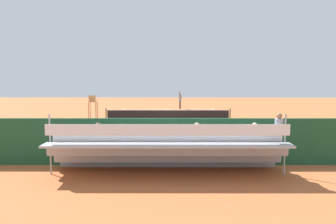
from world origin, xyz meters
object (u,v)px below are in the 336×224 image
Objects in this scene: bleacher_stand at (167,150)px; tennis_ball_near at (160,109)px; umpire_chair at (93,105)px; tennis_player at (180,100)px; courtside_bench at (202,148)px; tennis_net at (168,115)px; tennis_racket at (175,108)px; equipment_bag at (164,157)px.

bleacher_stand reaches higher than tennis_ball_near.
bleacher_stand is 137.27× the size of tennis_ball_near.
bleacher_stand is at bearing 92.07° from tennis_ball_near.
umpire_chair is 1.11× the size of tennis_player.
courtside_bench is (-7.72, 13.34, -0.76)m from umpire_chair.
tennis_player is at bearing -125.05° from umpire_chair.
tennis_net is 6.25m from umpire_chair.
tennis_net is 17.69× the size of tennis_racket.
equipment_bag is at bearing 87.85° from tennis_racket.
bleacher_stand is 25.57m from tennis_ball_near.
courtside_bench is (-1.53, -2.04, -0.38)m from bleacher_stand.
tennis_racket is at bearing -92.15° from equipment_bag.
tennis_racket is (0.78, -24.35, -0.54)m from courtside_bench.
umpire_chair reaches higher than tennis_net.
tennis_ball_near is (0.75, -23.63, -0.15)m from equipment_bag.
tennis_ball_near is at bearing -88.17° from equipment_bag.
tennis_net is 15.32m from bleacher_stand.
tennis_player is (0.19, -24.08, 0.46)m from courtside_bench.
umpire_chair is (6.20, -0.07, 0.81)m from tennis_net.
equipment_bag is at bearing 89.23° from tennis_net.
tennis_player reaches higher than tennis_ball_near.
bleacher_stand reaches higher than tennis_player.
bleacher_stand is at bearing 89.97° from tennis_net.
tennis_net reaches higher than tennis_racket.
equipment_bag is (0.17, -1.91, -0.75)m from bleacher_stand.
courtside_bench is 24.37m from tennis_racket.
tennis_racket is 1.88m from tennis_ball_near.
tennis_player is at bearing -89.55° from courtside_bench.
umpire_chair reaches higher than tennis_racket.
bleacher_stand is 26.41m from tennis_racket.
umpire_chair is at bearing 54.95° from tennis_player.
tennis_racket is (0.59, -0.27, -1.00)m from tennis_player.
bleacher_stand is 2.58m from courtside_bench.
umpire_chair is 13.08m from tennis_racket.
bleacher_stand is at bearing 88.37° from tennis_racket.
tennis_ball_near reaches higher than tennis_racket.
bleacher_stand is 4.23× the size of umpire_chair.
tennis_racket is at bearing -93.83° from tennis_net.
bleacher_stand is at bearing 111.93° from umpire_chair.
tennis_net is 10.90m from tennis_player.
tennis_player reaches higher than courtside_bench.
tennis_net is 13.41m from equipment_bag.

